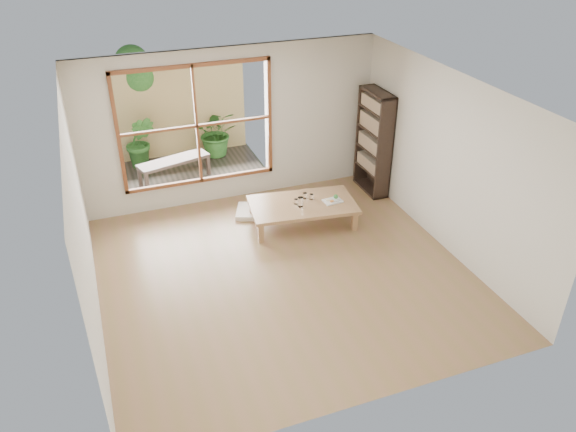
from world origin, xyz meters
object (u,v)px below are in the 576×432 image
bookshelf (374,142)px  low_table (302,206)px  food_tray (333,200)px  garden_bench (174,162)px

bookshelf → low_table: bearing=-156.8°
low_table → food_tray: (0.49, -0.10, 0.07)m
food_tray → garden_bench: bearing=127.6°
low_table → bookshelf: (1.59, 0.68, 0.58)m
garden_bench → bookshelf: bearing=-41.9°
bookshelf → food_tray: size_ratio=5.88×
food_tray → garden_bench: 3.15m
bookshelf → food_tray: (-1.10, -0.78, -0.52)m
low_table → food_tray: bearing=-4.5°
low_table → food_tray: 0.50m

